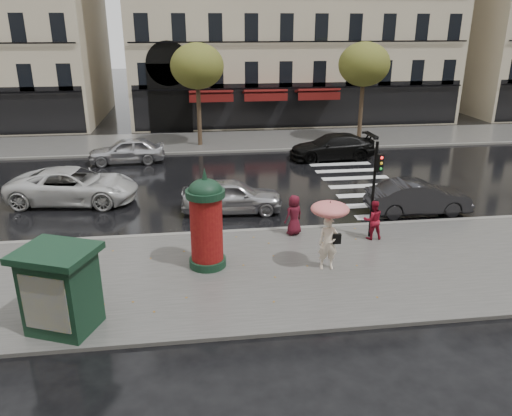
{
  "coord_description": "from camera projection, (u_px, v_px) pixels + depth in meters",
  "views": [
    {
      "loc": [
        -2.61,
        -14.98,
        7.8
      ],
      "look_at": [
        -0.42,
        1.5,
        1.6
      ],
      "focal_mm": 35.0,
      "sensor_mm": 36.0,
      "label": 1
    }
  ],
  "objects": [
    {
      "name": "woman_red",
      "position": [
        373.0,
        220.0,
        18.62
      ],
      "size": [
        0.75,
        0.59,
        1.51
      ],
      "primitive_type": "imported",
      "rotation": [
        0.0,
        0.0,
        3.12
      ],
      "color": "maroon",
      "rests_on": "near_sidewalk"
    },
    {
      "name": "ground",
      "position": [
        274.0,
        267.0,
        16.96
      ],
      "size": [
        160.0,
        160.0,
        0.0
      ],
      "primitive_type": "plane",
      "color": "black",
      "rests_on": "ground"
    },
    {
      "name": "newsstand",
      "position": [
        61.0,
        289.0,
        12.96
      ],
      "size": [
        2.38,
        2.22,
        2.3
      ],
      "color": "#12301E",
      "rests_on": "near_sidewalk"
    },
    {
      "name": "car_silver",
      "position": [
        232.0,
        196.0,
        21.61
      ],
      "size": [
        4.45,
        1.98,
        1.49
      ],
      "primitive_type": "imported",
      "rotation": [
        0.0,
        0.0,
        1.52
      ],
      "color": "#B1B1B6",
      "rests_on": "ground"
    },
    {
      "name": "car_far_silver",
      "position": [
        127.0,
        150.0,
        29.24
      ],
      "size": [
        4.49,
        2.07,
        1.49
      ],
      "primitive_type": "imported",
      "rotation": [
        0.0,
        0.0,
        -1.5
      ],
      "color": "#B6B6BB",
      "rests_on": "ground"
    },
    {
      "name": "near_kerb",
      "position": [
        262.0,
        231.0,
        19.72
      ],
      "size": [
        90.0,
        0.25,
        0.14
      ],
      "primitive_type": "cube",
      "color": "slate",
      "rests_on": "ground"
    },
    {
      "name": "tree_far_left",
      "position": [
        197.0,
        67.0,
        31.62
      ],
      "size": [
        3.4,
        3.4,
        6.64
      ],
      "color": "#38281C",
      "rests_on": "ground"
    },
    {
      "name": "near_sidewalk",
      "position": [
        277.0,
        272.0,
        16.47
      ],
      "size": [
        90.0,
        7.0,
        0.12
      ],
      "primitive_type": "cube",
      "color": "#474744",
      "rests_on": "ground"
    },
    {
      "name": "far_kerb",
      "position": [
        233.0,
        151.0,
        31.8
      ],
      "size": [
        90.0,
        0.25,
        0.14
      ],
      "primitive_type": "cube",
      "color": "slate",
      "rests_on": "ground"
    },
    {
      "name": "morris_column",
      "position": [
        206.0,
        220.0,
        16.22
      ],
      "size": [
        1.27,
        1.27,
        3.42
      ],
      "color": "#12301E",
      "rests_on": "near_sidewalk"
    },
    {
      "name": "zebra_crossing",
      "position": [
        355.0,
        178.0,
        26.61
      ],
      "size": [
        3.6,
        11.75,
        0.01
      ],
      "primitive_type": "cube",
      "color": "silver",
      "rests_on": "ground"
    },
    {
      "name": "car_white",
      "position": [
        74.0,
        186.0,
        22.76
      ],
      "size": [
        6.05,
        3.4,
        1.6
      ],
      "primitive_type": "imported",
      "rotation": [
        0.0,
        0.0,
        1.44
      ],
      "color": "silver",
      "rests_on": "ground"
    },
    {
      "name": "traffic_light",
      "position": [
        375.0,
        181.0,
        18.24
      ],
      "size": [
        0.28,
        0.36,
        3.69
      ],
      "color": "black",
      "rests_on": "near_sidewalk"
    },
    {
      "name": "woman_umbrella",
      "position": [
        329.0,
        224.0,
        16.06
      ],
      "size": [
        1.24,
        1.24,
        2.39
      ],
      "color": "#F5E1C9",
      "rests_on": "near_sidewalk"
    },
    {
      "name": "car_black",
      "position": [
        332.0,
        147.0,
        30.12
      ],
      "size": [
        5.27,
        2.36,
        1.5
      ],
      "primitive_type": "imported",
      "rotation": [
        0.0,
        0.0,
        -1.52
      ],
      "color": "black",
      "rests_on": "ground"
    },
    {
      "name": "tree_far_right",
      "position": [
        364.0,
        65.0,
        32.98
      ],
      "size": [
        3.4,
        3.4,
        6.64
      ],
      "color": "#38281C",
      "rests_on": "ground"
    },
    {
      "name": "man_burgundy",
      "position": [
        294.0,
        215.0,
        19.02
      ],
      "size": [
        0.91,
        0.81,
        1.57
      ],
      "primitive_type": "imported",
      "rotation": [
        0.0,
        0.0,
        3.65
      ],
      "color": "#51101D",
      "rests_on": "near_sidewalk"
    },
    {
      "name": "far_sidewalk",
      "position": [
        229.0,
        141.0,
        34.59
      ],
      "size": [
        90.0,
        6.0,
        0.12
      ],
      "primitive_type": "cube",
      "color": "#474744",
      "rests_on": "ground"
    },
    {
      "name": "car_darkgrey",
      "position": [
        418.0,
        197.0,
        21.47
      ],
      "size": [
        4.42,
        1.59,
        1.45
      ],
      "primitive_type": "imported",
      "rotation": [
        0.0,
        0.0,
        1.56
      ],
      "color": "black",
      "rests_on": "ground"
    }
  ]
}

